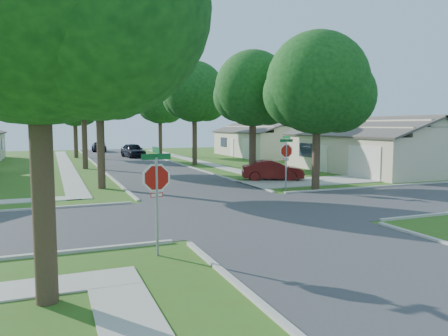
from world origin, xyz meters
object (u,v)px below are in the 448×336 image
stop_sign_ne (286,153)px  tree_w_mid (84,89)px  tree_w_near (100,79)px  house_ne_far (266,143)px  tree_w_far (75,107)px  car_driveway (272,170)px  tree_e_near (254,92)px  stop_sign_sw (157,182)px  tree_e_mid (195,95)px  car_curb_west (99,147)px  tree_ne_corner (318,88)px  house_ne_near (372,151)px  car_curb_east (133,150)px  tree_e_far (160,104)px

stop_sign_ne → tree_w_mid: tree_w_mid is taller
tree_w_near → house_ne_far: 29.10m
tree_w_far → car_driveway: size_ratio=2.03×
tree_e_near → car_driveway: 5.15m
stop_sign_sw → tree_e_mid: size_ratio=0.32×
tree_w_far → car_curb_west: bearing=72.0°
stop_sign_sw → tree_ne_corner: bearing=38.8°
tree_e_near → tree_e_mid: 12.02m
tree_w_near → house_ne_near: 21.24m
house_ne_far → car_curb_east: (-14.79, 3.31, -0.73)m
tree_w_near → tree_w_mid: bearing=90.0°
tree_e_far → car_curb_west: (-5.95, 10.64, -5.32)m
stop_sign_ne → car_curb_east: bearing=97.2°
stop_sign_ne → tree_e_mid: size_ratio=0.32×
tree_e_far → tree_w_near: 26.71m
stop_sign_sw → tree_e_mid: bearing=69.8°
car_curb_west → tree_ne_corner: bearing=103.9°
stop_sign_sw → tree_ne_corner: 14.64m
stop_sign_sw → tree_w_near: tree_w_near is taller
stop_sign_ne → tree_ne_corner: size_ratio=0.34×
car_curb_east → car_curb_west: (-2.40, 12.33, -0.13)m
car_curb_east → tree_ne_corner: bearing=-86.6°
tree_w_near → tree_ne_corner: (11.00, -4.80, -0.52)m
tree_e_far → car_driveway: bearing=-87.2°
stop_sign_sw → tree_w_mid: 26.09m
tree_w_mid → car_curb_east: 13.94m
stop_sign_ne → tree_w_mid: bearing=119.8°
tree_ne_corner → car_curb_east: bearing=100.4°
tree_e_near → house_ne_far: size_ratio=0.61×
stop_sign_sw → stop_sign_ne: same height
stop_sign_sw → tree_w_far: tree_w_far is taller
tree_e_mid → tree_ne_corner: tree_e_mid is taller
tree_w_near → car_curb_east: tree_w_near is taller
house_ne_far → car_curb_east: 15.18m
house_ne_near → car_curb_west: house_ne_near is taller
car_driveway → car_curb_west: size_ratio=0.87×
car_driveway → car_curb_west: 36.66m
stop_sign_sw → house_ne_far: size_ratio=0.22×
tree_w_mid → house_ne_far: (20.63, 7.99, -4.97)m
tree_w_mid → tree_ne_corner: (11.00, -16.80, -0.90)m
stop_sign_sw → car_driveway: 17.20m
tree_w_near → car_driveway: tree_w_near is taller
car_curb_east → car_curb_west: size_ratio=1.02×
car_driveway → house_ne_far: bearing=-4.8°
tree_e_mid → tree_w_far: (-9.41, 13.00, -0.75)m
tree_ne_corner → car_driveway: size_ratio=2.19×
tree_w_mid → tree_e_near: bearing=-52.0°
house_ne_far → car_driveway: (-9.99, -20.30, -0.86)m
tree_e_near → tree_e_far: (0.00, 25.00, 0.34)m
house_ne_near → tree_e_near: bearing=-170.0°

